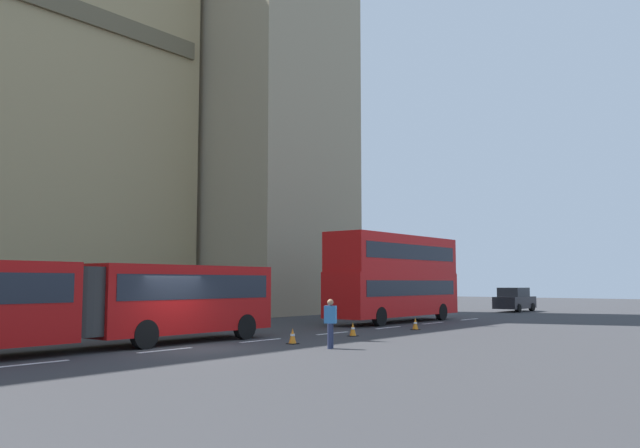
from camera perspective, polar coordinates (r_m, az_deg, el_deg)
ground_plane at (r=23.12m, az=-11.75°, el=-10.69°), size 160.00×160.00×0.00m
lane_centre_marking at (r=25.65m, az=-5.25°, el=-10.21°), size 39.00×0.16×0.01m
articulated_bus at (r=22.86m, az=-20.88°, el=-6.15°), size 16.34×2.54×2.90m
double_decker_bus at (r=37.18m, az=6.65°, el=-4.45°), size 10.47×2.54×4.90m
sedan_lead at (r=52.62m, az=16.81°, el=-6.42°), size 4.40×1.86×1.85m
traffic_cone_west at (r=24.17m, az=-2.44°, el=-9.88°), size 0.36×0.36×0.58m
traffic_cone_middle at (r=27.57m, az=2.92°, el=-9.29°), size 0.36×0.36×0.58m
traffic_cone_east at (r=31.56m, az=8.42°, el=-8.72°), size 0.36×0.36×0.58m
pedestrian_near_cones at (r=22.44m, az=0.92°, el=-8.63°), size 0.38×0.46×1.69m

